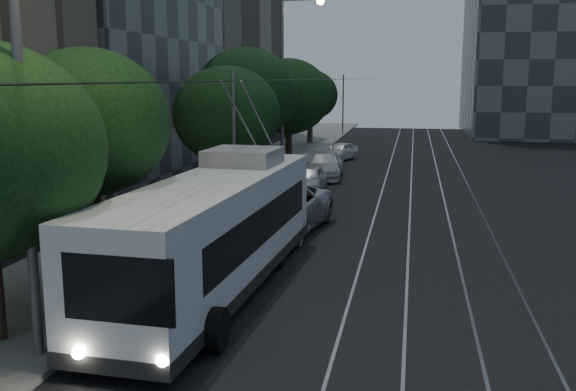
# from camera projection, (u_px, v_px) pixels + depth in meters

# --- Properties ---
(ground) EXTENTS (120.00, 120.00, 0.00)m
(ground) POSITION_uv_depth(u_px,v_px,m) (334.00, 315.00, 15.58)
(ground) COLOR black
(ground) RESTS_ON ground
(sidewalk) EXTENTS (5.00, 90.00, 0.15)m
(sidewalk) POSITION_uv_depth(u_px,v_px,m) (246.00, 178.00, 36.29)
(sidewalk) COLOR gray
(sidewalk) RESTS_ON ground
(tram_rails) EXTENTS (4.52, 90.00, 0.02)m
(tram_rails) POSITION_uv_depth(u_px,v_px,m) (426.00, 185.00, 34.41)
(tram_rails) COLOR gray
(tram_rails) RESTS_ON ground
(overhead_wires) EXTENTS (2.23, 90.00, 6.00)m
(overhead_wires) POSITION_uv_depth(u_px,v_px,m) (289.00, 119.00, 35.20)
(overhead_wires) COLOR black
(overhead_wires) RESTS_ON ground
(trolleybus) EXTENTS (3.04, 12.02, 5.63)m
(trolleybus) POSITION_uv_depth(u_px,v_px,m) (217.00, 231.00, 17.19)
(trolleybus) COLOR silver
(trolleybus) RESTS_ON ground
(pickup_silver) EXTENTS (3.68, 6.58, 1.74)m
(pickup_silver) POSITION_uv_depth(u_px,v_px,m) (278.00, 210.00, 23.76)
(pickup_silver) COLOR #B5B7BD
(pickup_silver) RESTS_ON ground
(car_white_a) EXTENTS (1.60, 3.96, 1.35)m
(car_white_a) POSITION_uv_depth(u_px,v_px,m) (308.00, 179.00, 32.31)
(car_white_a) COLOR #BCBCC1
(car_white_a) RESTS_ON ground
(car_white_b) EXTENTS (2.37, 5.17, 1.47)m
(car_white_b) POSITION_uv_depth(u_px,v_px,m) (324.00, 165.00, 36.85)
(car_white_b) COLOR #B9BABE
(car_white_b) RESTS_ON ground
(car_white_c) EXTENTS (1.87, 4.63, 1.50)m
(car_white_c) POSITION_uv_depth(u_px,v_px,m) (318.00, 155.00, 41.65)
(car_white_c) COLOR #AEAEB2
(car_white_c) RESTS_ON ground
(car_white_d) EXTENTS (2.57, 4.00, 1.27)m
(car_white_d) POSITION_uv_depth(u_px,v_px,m) (340.00, 151.00, 44.81)
(car_white_d) COLOR silver
(car_white_d) RESTS_ON ground
(tree_1) EXTENTS (4.26, 4.26, 6.47)m
(tree_1) POSITION_uv_depth(u_px,v_px,m) (88.00, 123.00, 16.52)
(tree_1) COLOR black
(tree_1) RESTS_ON ground
(tree_2) EXTENTS (4.82, 4.82, 6.24)m
(tree_2) POSITION_uv_depth(u_px,v_px,m) (226.00, 115.00, 28.67)
(tree_2) COLOR black
(tree_2) RESTS_ON ground
(tree_3) EXTENTS (5.40, 5.40, 7.30)m
(tree_3) POSITION_uv_depth(u_px,v_px,m) (246.00, 94.00, 33.81)
(tree_3) COLOR black
(tree_3) RESTS_ON ground
(tree_4) EXTENTS (5.57, 5.57, 6.98)m
(tree_4) POSITION_uv_depth(u_px,v_px,m) (289.00, 97.00, 42.66)
(tree_4) COLOR black
(tree_4) RESTS_ON ground
(tree_5) EXTENTS (4.54, 4.54, 6.36)m
(tree_5) POSITION_uv_depth(u_px,v_px,m) (310.00, 95.00, 52.25)
(tree_5) COLOR black
(tree_5) RESTS_ON ground
(streetlamp_near) EXTENTS (2.69, 0.44, 11.31)m
(streetlamp_near) POSITION_uv_depth(u_px,v_px,m) (36.00, 20.00, 11.78)
(streetlamp_near) COLOR slate
(streetlamp_near) RESTS_ON ground
(streetlamp_far) EXTENTS (2.51, 0.44, 10.44)m
(streetlamp_far) POSITION_uv_depth(u_px,v_px,m) (289.00, 68.00, 36.75)
(streetlamp_far) COLOR slate
(streetlamp_far) RESTS_ON ground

